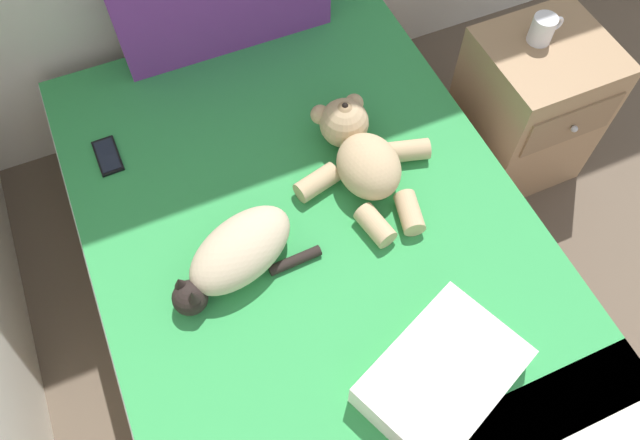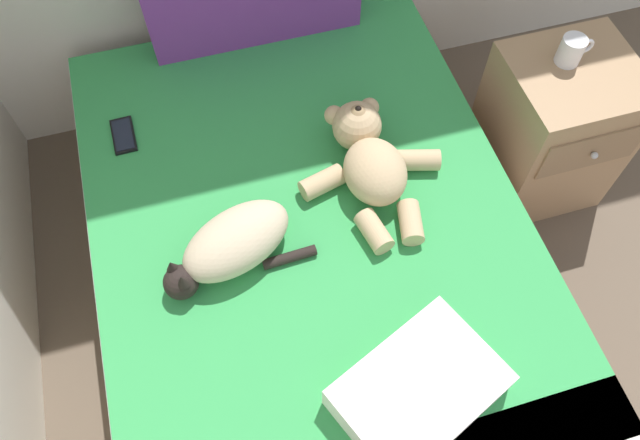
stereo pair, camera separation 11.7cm
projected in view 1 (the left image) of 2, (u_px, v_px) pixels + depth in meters
The scene contains 7 objects.
bed at pixel (314, 266), 2.05m from camera, with size 1.35×1.92×0.48m.
cat at pixel (236, 255), 1.72m from camera, with size 0.44×0.30×0.15m.
teddy_bear at pixel (361, 155), 1.90m from camera, with size 0.46×0.51×0.17m.
cell_phone at pixel (108, 156), 1.98m from camera, with size 0.08×0.15×0.01m.
throw_pillow at pixel (442, 376), 1.56m from camera, with size 0.40×0.28×0.11m, color white.
nightstand at pixel (527, 109), 2.31m from camera, with size 0.43×0.44×0.61m.
mug at pixel (543, 29), 2.02m from camera, with size 0.12×0.08×0.09m.
Camera 1 is at (0.64, 2.45, 2.08)m, focal length 34.44 mm.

